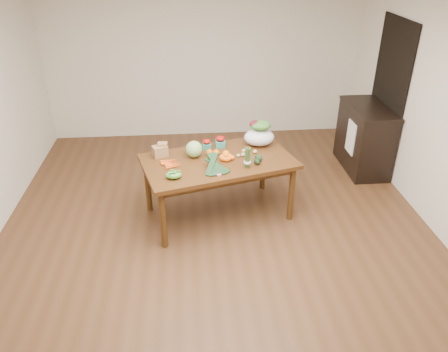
{
  "coord_description": "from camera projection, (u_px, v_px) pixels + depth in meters",
  "views": [
    {
      "loc": [
        -0.28,
        -3.97,
        3.02
      ],
      "look_at": [
        0.07,
        0.0,
        0.8
      ],
      "focal_mm": 35.0,
      "sensor_mm": 36.0,
      "label": 1
    }
  ],
  "objects": [
    {
      "name": "dining_table",
      "position": [
        218.0,
        188.0,
        5.2
      ],
      "size": [
        1.89,
        1.36,
        0.75
      ],
      "primitive_type": "cube",
      "rotation": [
        0.0,
        0.0,
        0.27
      ],
      "color": "#4F2E12",
      "rests_on": "floor"
    },
    {
      "name": "strawberry_basket_b",
      "position": [
        220.0,
        142.0,
        5.3
      ],
      "size": [
        0.14,
        0.14,
        0.11
      ],
      "primitive_type": null,
      "rotation": [
        0.0,
        0.0,
        0.27
      ],
      "color": "#AF170B",
      "rests_on": "dining_table"
    },
    {
      "name": "potato_b",
      "position": [
        243.0,
        155.0,
        5.08
      ],
      "size": [
        0.06,
        0.05,
        0.05
      ],
      "primitive_type": "ellipsoid",
      "color": "tan",
      "rests_on": "dining_table"
    },
    {
      "name": "kale_bunch",
      "position": [
        216.0,
        165.0,
        4.72
      ],
      "size": [
        0.42,
        0.47,
        0.16
      ],
      "primitive_type": null,
      "rotation": [
        0.0,
        0.0,
        0.27
      ],
      "color": "black",
      "rests_on": "dining_table"
    },
    {
      "name": "mandarin_cluster",
      "position": [
        226.0,
        156.0,
        4.99
      ],
      "size": [
        0.22,
        0.22,
        0.09
      ],
      "primitive_type": null,
      "rotation": [
        0.0,
        0.0,
        0.27
      ],
      "color": "orange",
      "rests_on": "dining_table"
    },
    {
      "name": "cabbage",
      "position": [
        194.0,
        149.0,
        5.03
      ],
      "size": [
        0.19,
        0.19,
        0.19
      ],
      "primitive_type": "sphere",
      "color": "#94B367",
      "rests_on": "dining_table"
    },
    {
      "name": "paper_bag",
      "position": [
        160.0,
        150.0,
        5.05
      ],
      "size": [
        0.26,
        0.24,
        0.16
      ],
      "primitive_type": null,
      "rotation": [
        0.0,
        0.0,
        0.27
      ],
      "color": "#9A7245",
      "rests_on": "dining_table"
    },
    {
      "name": "carrots",
      "position": [
        172.0,
        163.0,
        4.9
      ],
      "size": [
        0.27,
        0.27,
        0.03
      ],
      "primitive_type": null,
      "rotation": [
        0.0,
        0.0,
        0.27
      ],
      "color": "#E95A13",
      "rests_on": "dining_table"
    },
    {
      "name": "salad_bag",
      "position": [
        259.0,
        134.0,
        5.29
      ],
      "size": [
        0.43,
        0.37,
        0.29
      ],
      "primitive_type": null,
      "rotation": [
        0.0,
        0.0,
        0.27
      ],
      "color": "white",
      "rests_on": "dining_table"
    },
    {
      "name": "orange_b",
      "position": [
        216.0,
        153.0,
        5.09
      ],
      "size": [
        0.08,
        0.08,
        0.08
      ],
      "primitive_type": "sphere",
      "color": "orange",
      "rests_on": "dining_table"
    },
    {
      "name": "potato_a",
      "position": [
        238.0,
        156.0,
        5.06
      ],
      "size": [
        0.05,
        0.04,
        0.04
      ],
      "primitive_type": "ellipsoid",
      "color": "tan",
      "rests_on": "dining_table"
    },
    {
      "name": "avocado_a",
      "position": [
        257.0,
        161.0,
        4.9
      ],
      "size": [
        0.09,
        0.11,
        0.06
      ],
      "primitive_type": "ellipsoid",
      "rotation": [
        0.0,
        0.0,
        0.3
      ],
      "color": "black",
      "rests_on": "dining_table"
    },
    {
      "name": "cabinet",
      "position": [
        364.0,
        138.0,
        6.23
      ],
      "size": [
        0.52,
        1.02,
        0.94
      ],
      "primitive_type": "cube",
      "color": "black",
      "rests_on": "floor"
    },
    {
      "name": "strawberry_basket_a",
      "position": [
        207.0,
        145.0,
        5.25
      ],
      "size": [
        0.13,
        0.13,
        0.09
      ],
      "primitive_type": null,
      "rotation": [
        0.0,
        0.0,
        0.27
      ],
      "color": "red",
      "rests_on": "dining_table"
    },
    {
      "name": "asparagus_bundle",
      "position": [
        247.0,
        157.0,
        4.79
      ],
      "size": [
        0.11,
        0.13,
        0.26
      ],
      "primitive_type": null,
      "rotation": [
        0.15,
        0.0,
        0.27
      ],
      "color": "#4F6E32",
      "rests_on": "dining_table"
    },
    {
      "name": "doorway_dark",
      "position": [
        388.0,
        97.0,
        6.02
      ],
      "size": [
        0.02,
        1.0,
        2.1
      ],
      "primitive_type": "cube",
      "color": "black",
      "rests_on": "floor"
    },
    {
      "name": "avocado_b",
      "position": [
        258.0,
        158.0,
        4.98
      ],
      "size": [
        0.11,
        0.13,
        0.08
      ],
      "primitive_type": "ellipsoid",
      "rotation": [
        0.0,
        0.0,
        0.3
      ],
      "color": "black",
      "rests_on": "dining_table"
    },
    {
      "name": "snap_pea_bag",
      "position": [
        174.0,
        175.0,
        4.61
      ],
      "size": [
        0.17,
        0.13,
        0.08
      ],
      "primitive_type": "ellipsoid",
      "color": "#4D9833",
      "rests_on": "dining_table"
    },
    {
      "name": "potato_e",
      "position": [
        255.0,
        152.0,
        5.15
      ],
      "size": [
        0.05,
        0.05,
        0.04
      ],
      "primitive_type": "ellipsoid",
      "color": "tan",
      "rests_on": "dining_table"
    },
    {
      "name": "potato_c",
      "position": [
        247.0,
        149.0,
        5.2
      ],
      "size": [
        0.05,
        0.05,
        0.05
      ],
      "primitive_type": "ellipsoid",
      "color": "tan",
      "rests_on": "dining_table"
    },
    {
      "name": "potato_d",
      "position": [
        244.0,
        151.0,
        5.17
      ],
      "size": [
        0.05,
        0.04,
        0.04
      ],
      "primitive_type": "ellipsoid",
      "color": "tan",
      "rests_on": "dining_table"
    },
    {
      "name": "orange_a",
      "position": [
        210.0,
        153.0,
        5.09
      ],
      "size": [
        0.08,
        0.08,
        0.08
      ],
      "primitive_type": "sphere",
      "color": "orange",
      "rests_on": "dining_table"
    },
    {
      "name": "room_walls",
      "position": [
        217.0,
        128.0,
        4.29
      ],
      "size": [
        5.02,
        6.02,
        2.7
      ],
      "color": "silver",
      "rests_on": "floor"
    },
    {
      "name": "dish_towel",
      "position": [
        351.0,
        137.0,
        6.05
      ],
      "size": [
        0.02,
        0.28,
        0.45
      ],
      "primitive_type": "cube",
      "color": "white",
      "rests_on": "cabinet"
    },
    {
      "name": "floor",
      "position": [
        218.0,
        238.0,
        4.95
      ],
      "size": [
        6.0,
        6.0,
        0.0
      ],
      "primitive_type": "plane",
      "color": "#53331C",
      "rests_on": "ground"
    },
    {
      "name": "orange_c",
      "position": [
        226.0,
        154.0,
        5.05
      ],
      "size": [
        0.08,
        0.08,
        0.08
      ],
      "primitive_type": "sphere",
      "color": "orange",
      "rests_on": "dining_table"
    }
  ]
}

